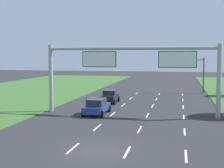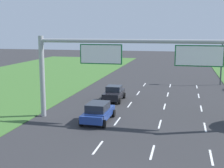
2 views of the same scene
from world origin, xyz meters
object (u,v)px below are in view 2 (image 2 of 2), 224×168
object	(u,v)px
traffic_light_mast	(207,57)
car_lead_silver	(98,112)
sign_gantry	(142,63)
car_near_red	(114,93)

from	to	relation	value
traffic_light_mast	car_lead_silver	bearing A→B (deg)	-115.44
car_lead_silver	traffic_light_mast	size ratio (longest dim) A/B	0.77
car_lead_silver	sign_gantry	bearing A→B (deg)	8.65
car_near_red	car_lead_silver	xyz separation A→B (m)	(0.42, -7.79, 0.01)
car_near_red	traffic_light_mast	xyz separation A→B (m)	(10.23, 12.83, 3.07)
car_near_red	traffic_light_mast	bearing A→B (deg)	50.87
car_lead_silver	traffic_light_mast	distance (m)	23.04
car_near_red	traffic_light_mast	size ratio (longest dim) A/B	0.71
sign_gantry	traffic_light_mast	distance (m)	21.14
sign_gantry	traffic_light_mast	bearing A→B (deg)	72.57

